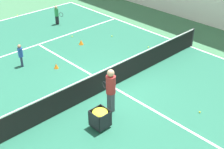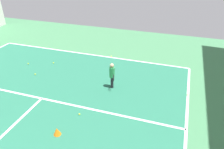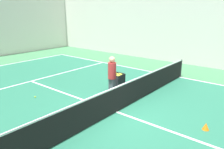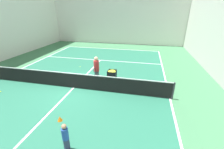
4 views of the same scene
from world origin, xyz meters
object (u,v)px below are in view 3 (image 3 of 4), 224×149
at_px(coach_at_net, 112,74).
at_px(ball_cart, 117,78).
at_px(training_cone_0, 206,126).
at_px(tennis_net, 116,99).

bearing_deg(coach_at_net, ball_cart, 126.73).
height_order(coach_at_net, training_cone_0, coach_at_net).
xyz_separation_m(tennis_net, ball_cart, (2.17, 1.68, -0.00)).
relative_size(coach_at_net, ball_cart, 2.43).
bearing_deg(coach_at_net, training_cone_0, 5.32).
distance_m(coach_at_net, training_cone_0, 4.36).
xyz_separation_m(coach_at_net, ball_cart, (0.97, 0.48, -0.51)).
bearing_deg(tennis_net, training_cone_0, -74.94).
height_order(tennis_net, coach_at_net, coach_at_net).
distance_m(tennis_net, coach_at_net, 1.77).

